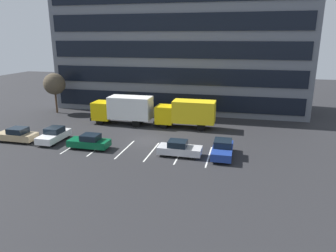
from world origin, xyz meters
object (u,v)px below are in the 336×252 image
sedan_silver (179,149)px  sedan_navy (223,149)px  bare_tree (54,84)px  box_truck_yellow (123,109)px  box_truck_yellow_all (186,113)px  sedan_white (54,135)px  sedan_tan (17,135)px  sedan_forest (89,142)px

sedan_silver → sedan_navy: 4.05m
bare_tree → box_truck_yellow: bearing=-16.8°
box_truck_yellow → sedan_silver: bearing=-45.3°
box_truck_yellow_all → bare_tree: size_ratio=1.26×
sedan_white → sedan_tan: size_ratio=1.00×
sedan_forest → sedan_white: sedan_white is taller
sedan_navy → sedan_silver: bearing=-169.6°
sedan_white → sedan_forest: bearing=-13.5°
sedan_forest → sedan_white: (-4.73, 1.14, 0.02)m
box_truck_yellow_all → box_truck_yellow: size_ratio=0.95×
sedan_forest → sedan_silver: (9.20, 0.16, -0.00)m
sedan_forest → bare_tree: (-12.04, 13.12, 3.58)m
sedan_forest → sedan_silver: 9.20m
box_truck_yellow_all → box_truck_yellow: (-8.19, -0.16, 0.11)m
sedan_silver → bare_tree: (-21.24, 12.96, 3.58)m
box_truck_yellow_all → sedan_forest: 12.70m
sedan_tan → sedan_navy: 21.80m
sedan_white → bare_tree: bare_tree is taller
box_truck_yellow → sedan_tan: bearing=-132.6°
box_truck_yellow_all → box_truck_yellow: box_truck_yellow is taller
box_truck_yellow → sedan_navy: 15.84m
box_truck_yellow → bare_tree: (-11.98, 3.61, 2.24)m
sedan_white → sedan_navy: bearing=-0.8°
sedan_navy → sedan_tan: bearing=-178.2°
sedan_white → sedan_navy: sedan_navy is taller
box_truck_yellow_all → sedan_white: (-12.87, -8.53, -1.21)m
sedan_forest → sedan_tan: (-8.61, 0.21, 0.02)m
bare_tree → box_truck_yellow_all: bearing=-9.7°
sedan_forest → sedan_tan: size_ratio=0.97×
sedan_forest → sedan_navy: 13.21m
sedan_forest → sedan_white: size_ratio=0.97×
sedan_white → sedan_tan: same height
sedan_white → bare_tree: bearing=121.4°
box_truck_yellow → sedan_white: box_truck_yellow is taller
box_truck_yellow → sedan_navy: size_ratio=1.78×
sedan_silver → sedan_navy: bearing=10.4°
box_truck_yellow → sedan_forest: size_ratio=1.89×
sedan_forest → bare_tree: bearing=132.5°
box_truck_yellow_all → sedan_navy: (5.05, -8.77, -1.19)m
box_truck_yellow_all → sedan_tan: 19.27m
sedan_forest → sedan_silver: bearing=1.0°
sedan_tan → sedan_navy: sedan_navy is taller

